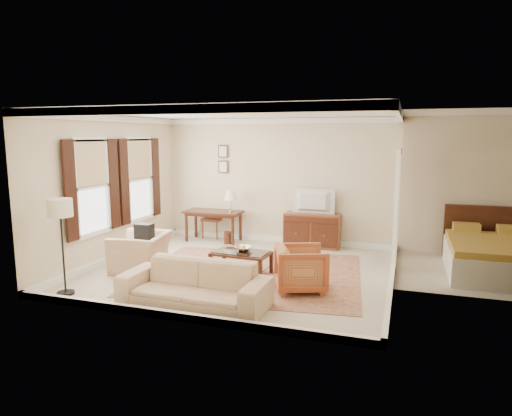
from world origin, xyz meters
The scene contains 21 objects.
room_shell centered at (0.00, 0.00, 2.47)m, with size 5.51×5.01×2.91m.
annex_bedroom centered at (4.49, 1.15, 0.34)m, with size 3.00×2.70×2.90m.
window_front centered at (-2.70, -0.70, 1.55)m, with size 0.12×1.56×1.80m, color #CCB284, non-canonical shape.
window_rear centered at (-2.70, 0.90, 1.55)m, with size 0.12×1.56×1.80m, color #CCB284, non-canonical shape.
doorway centered at (2.71, 1.50, 1.08)m, with size 0.10×1.12×2.25m, color white, non-canonical shape.
rug centered at (0.25, -0.15, 0.01)m, with size 3.88×3.33×0.01m, color maroon.
writing_desk centered at (-1.46, 2.07, 0.62)m, with size 1.34×0.67×0.73m.
desk_chair centered at (-1.63, 2.42, 0.53)m, with size 0.45×0.45×1.05m, color brown, non-canonical shape.
desk_lamp centered at (-1.00, 2.07, 0.98)m, with size 0.32×0.32×0.50m, color silver, non-canonical shape.
framed_prints centered at (-1.36, 2.47, 1.94)m, with size 0.25×0.04×0.68m, color #421E13, non-canonical shape.
sideboard centered at (0.90, 2.23, 0.38)m, with size 1.25×0.48×0.77m, color brown.
tv centered at (0.90, 2.21, 1.22)m, with size 0.91×0.52×0.12m, color black.
coffee_table centered at (0.10, -0.24, 0.33)m, with size 1.07×0.68×0.44m.
fruit_bowl centered at (0.12, -0.17, 0.49)m, with size 0.42×0.42×0.10m, color silver.
book_a centered at (-0.07, -0.12, 0.17)m, with size 0.28×0.04×0.38m, color brown.
book_b centered at (0.27, -0.30, 0.17)m, with size 0.28×0.03×0.38m, color brown.
striped_armchair centered at (1.32, -0.74, 0.41)m, with size 0.79×0.74×0.81m, color #9A4021.
club_armchair centered at (-1.80, -0.53, 0.46)m, with size 1.06×0.69×0.92m, color #D0B18C.
backpack centered at (-1.76, -0.45, 0.71)m, with size 0.32×0.22×0.40m, color black.
sofa centered at (-0.03, -1.89, 0.43)m, with size 2.22×0.65×0.87m, color #D0B18C.
floor_lamp centered at (-2.20, -2.10, 1.28)m, with size 0.38×0.38×1.54m.
Camera 1 is at (2.88, -7.74, 2.50)m, focal length 32.00 mm.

